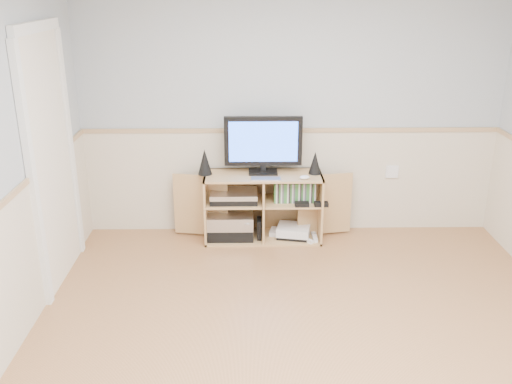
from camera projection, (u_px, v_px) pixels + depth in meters
room at (308, 185)px, 3.38m from camera, size 4.04×4.54×2.54m
media_cabinet at (263, 204)px, 5.50m from camera, size 1.73×0.42×0.65m
monitor at (263, 143)px, 5.29m from camera, size 0.72×0.18×0.54m
speaker_left at (205, 162)px, 5.31m from camera, size 0.13×0.13×0.24m
speaker_right at (315, 163)px, 5.33m from camera, size 0.12×0.12×0.22m
keyboard at (266, 179)px, 5.21m from camera, size 0.28×0.12×0.01m
mouse at (305, 177)px, 5.21m from camera, size 0.11×0.09×0.04m
av_components at (232, 217)px, 5.49m from camera, size 0.52×0.33×0.47m
game_consoles at (292, 231)px, 5.54m from camera, size 0.46×0.32×0.11m
game_cases at (295, 192)px, 5.39m from camera, size 0.39×0.13×0.19m
wall_outlet at (392, 172)px, 5.59m from camera, size 0.12×0.03×0.12m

